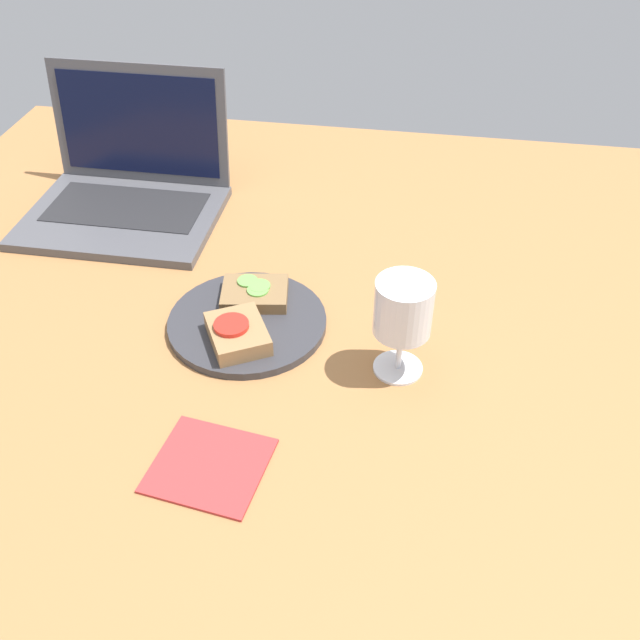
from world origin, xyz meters
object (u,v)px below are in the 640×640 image
sandwich_with_tomato (237,333)px  napkin (209,465)px  sandwich_with_cucumber (255,293)px  laptop (128,187)px  wine_glass (403,312)px  plate (247,322)px

sandwich_with_tomato → napkin: (1.91, -21.73, -2.50)cm
napkin → sandwich_with_cucumber: bearing=93.1°
laptop → napkin: 64.63cm
sandwich_with_tomato → wine_glass: size_ratio=0.82×
wine_glass → laptop: bearing=146.1°
plate → wine_glass: (23.11, -5.78, 9.68)cm
sandwich_with_tomato → sandwich_with_cucumber: (0.16, 10.04, -0.37)cm
sandwich_with_cucumber → laptop: laptop is taller
plate → napkin: bearing=-86.2°
wine_glass → sandwich_with_tomato: bearing=178.1°
sandwich_with_tomato → napkin: sandwich_with_tomato is taller
plate → sandwich_with_cucumber: bearing=89.5°
napkin → wine_glass: bearing=44.5°
plate → laptop: laptop is taller
wine_glass → laptop: 63.72cm
sandwich_with_cucumber → laptop: bearing=140.3°
laptop → wine_glass: bearing=-33.9°
plate → sandwich_with_tomato: size_ratio=1.94×
plate → sandwich_with_cucumber: size_ratio=2.14×
plate → sandwich_with_tomato: bearing=-91.4°
plate → wine_glass: 25.71cm
laptop → napkin: bearing=-60.9°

